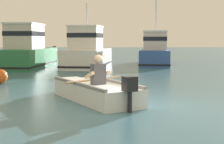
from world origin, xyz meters
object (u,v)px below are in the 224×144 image
(moored_boat_green, at_px, (27,51))
(moored_boat_blue, at_px, (156,52))
(moored_boat_white, at_px, (87,52))
(mooring_buoy, at_px, (0,76))
(rowboat_with_person, at_px, (95,91))

(moored_boat_green, relative_size, moored_boat_blue, 1.03)
(moored_boat_white, bearing_deg, moored_boat_green, 177.49)
(moored_boat_green, relative_size, moored_boat_white, 1.21)
(moored_boat_white, bearing_deg, moored_boat_blue, 25.66)
(moored_boat_green, distance_m, mooring_buoy, 7.28)
(moored_boat_white, distance_m, mooring_buoy, 7.69)
(moored_boat_green, xyz_separation_m, moored_boat_blue, (7.53, 1.87, -0.13))
(moored_boat_white, height_order, mooring_buoy, moored_boat_white)
(moored_boat_green, bearing_deg, mooring_buoy, -86.50)
(rowboat_with_person, bearing_deg, moored_boat_blue, 73.58)
(rowboat_with_person, relative_size, moored_boat_white, 0.68)
(moored_boat_green, distance_m, moored_boat_blue, 7.76)
(moored_boat_blue, relative_size, mooring_buoy, 11.76)
(rowboat_with_person, xyz_separation_m, moored_boat_white, (-0.47, 10.63, 0.61))
(moored_boat_green, bearing_deg, rowboat_with_person, -70.55)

